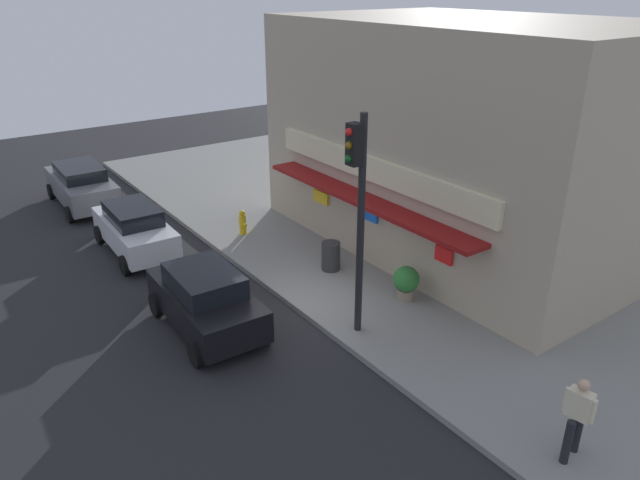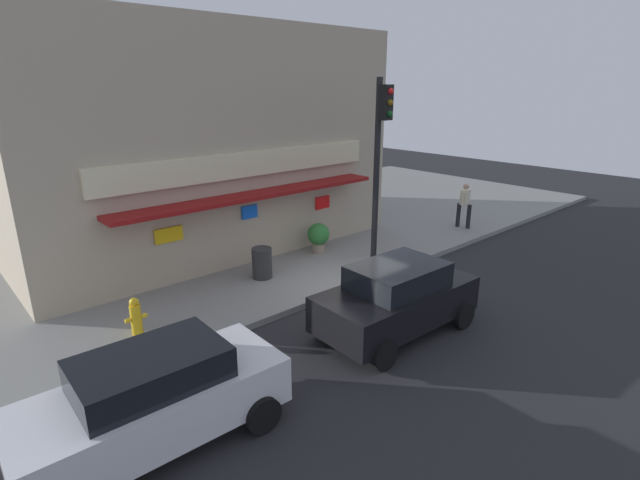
{
  "view_description": "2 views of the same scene",
  "coord_description": "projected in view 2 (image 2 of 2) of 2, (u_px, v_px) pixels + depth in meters",
  "views": [
    {
      "loc": [
        11.79,
        -7.62,
        8.38
      ],
      "look_at": [
        -0.56,
        1.26,
        1.62
      ],
      "focal_mm": 33.01,
      "sensor_mm": 36.0,
      "label": 1
    },
    {
      "loc": [
        -8.6,
        -8.58,
        5.5
      ],
      "look_at": [
        0.24,
        1.28,
        1.2
      ],
      "focal_mm": 26.84,
      "sensor_mm": 36.0,
      "label": 2
    }
  ],
  "objects": [
    {
      "name": "ground_plane",
      "position": [
        344.0,
        294.0,
        13.23
      ],
      "size": [
        51.37,
        51.37,
        0.0
      ],
      "primitive_type": "plane",
      "color": "#232326"
    },
    {
      "name": "sidewalk",
      "position": [
        223.0,
        238.0,
        17.75
      ],
      "size": [
        34.25,
        12.83,
        0.16
      ],
      "primitive_type": "cube",
      "color": "gray",
      "rests_on": "ground_plane"
    },
    {
      "name": "corner_building",
      "position": [
        183.0,
        138.0,
        16.85
      ],
      "size": [
        12.21,
        8.91,
        7.15
      ],
      "color": "tan",
      "rests_on": "sidewalk"
    },
    {
      "name": "traffic_light",
      "position": [
        380.0,
        151.0,
        13.71
      ],
      "size": [
        0.32,
        0.58,
        5.56
      ],
      "color": "black",
      "rests_on": "sidewalk"
    },
    {
      "name": "fire_hydrant",
      "position": [
        136.0,
        317.0,
        10.63
      ],
      "size": [
        0.48,
        0.24,
        0.88
      ],
      "color": "gold",
      "rests_on": "sidewalk"
    },
    {
      "name": "trash_can",
      "position": [
        262.0,
        263.0,
        13.79
      ],
      "size": [
        0.58,
        0.58,
        0.9
      ],
      "primitive_type": "cylinder",
      "color": "#2D2D2D",
      "rests_on": "sidewalk"
    },
    {
      "name": "pedestrian",
      "position": [
        465.0,
        203.0,
        18.54
      ],
      "size": [
        0.59,
        0.6,
        1.74
      ],
      "color": "black",
      "rests_on": "sidewalk"
    },
    {
      "name": "potted_plant_by_doorway",
      "position": [
        318.0,
        236.0,
        15.89
      ],
      "size": [
        0.74,
        0.74,
        0.99
      ],
      "color": "gray",
      "rests_on": "sidewalk"
    },
    {
      "name": "parked_car_white",
      "position": [
        154.0,
        399.0,
        7.44
      ],
      "size": [
        4.14,
        1.96,
        1.64
      ],
      "color": "silver",
      "rests_on": "ground_plane"
    },
    {
      "name": "parked_car_black",
      "position": [
        397.0,
        298.0,
        10.94
      ],
      "size": [
        3.98,
        2.11,
        1.68
      ],
      "color": "black",
      "rests_on": "ground_plane"
    }
  ]
}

